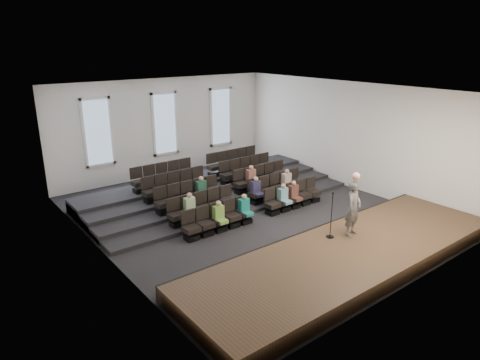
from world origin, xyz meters
The scene contains 14 objects.
ground centered at (0.00, 0.00, 0.00)m, with size 14.00×14.00×0.00m, color black.
ceiling centered at (0.00, 0.00, 5.01)m, with size 12.00×14.00×0.02m, color white.
wall_back centered at (0.00, 7.02, 2.50)m, with size 12.00×0.04×5.00m, color white.
wall_front centered at (0.00, -7.02, 2.50)m, with size 12.00×0.04×5.00m, color white.
wall_left centered at (-6.02, 0.00, 2.50)m, with size 0.04×14.00×5.00m, color white.
wall_right centered at (6.02, 0.00, 2.50)m, with size 0.04×14.00×5.00m, color white.
stage centered at (0.00, -5.10, 0.25)m, with size 11.80×3.60×0.50m, color #47341E.
stage_lip centered at (0.00, -3.33, 0.25)m, with size 11.80×0.06×0.52m, color black.
risers centered at (0.00, 3.17, 0.20)m, with size 11.80×4.80×0.60m.
seating_rows centered at (0.00, 1.54, 0.68)m, with size 6.80×4.70×1.67m.
windows centered at (0.00, 6.95, 2.70)m, with size 8.44×0.10×3.24m.
audience centered at (0.15, 0.22, 0.80)m, with size 5.45×2.64×1.10m.
speaker centered at (0.86, -4.45, 1.45)m, with size 0.69×0.45×1.90m, color #595754.
mic_stand centered at (0.12, -4.15, 0.98)m, with size 0.27×0.27×1.60m.
Camera 1 is at (-10.21, -12.62, 6.76)m, focal length 32.00 mm.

